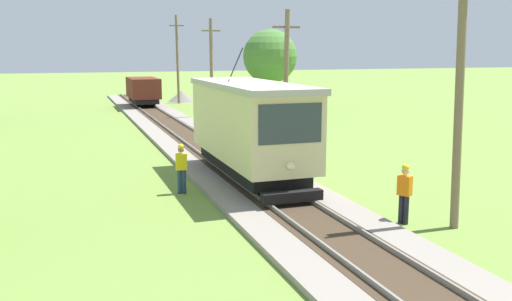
# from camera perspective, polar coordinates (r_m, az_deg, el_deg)

# --- Properties ---
(red_tram) EXTENTS (2.60, 8.54, 4.79)m
(red_tram) POSITION_cam_1_polar(r_m,az_deg,el_deg) (20.84, -0.66, 2.57)
(red_tram) COLOR beige
(red_tram) RESTS_ON rail_right
(freight_car) EXTENTS (2.40, 5.20, 2.31)m
(freight_car) POSITION_cam_1_polar(r_m,az_deg,el_deg) (49.54, -11.58, 6.12)
(freight_car) COLOR maroon
(freight_car) RESTS_ON rail_right
(utility_pole_near_tram) EXTENTS (1.40, 0.55, 8.30)m
(utility_pole_near_tram) POSITION_cam_1_polar(r_m,az_deg,el_deg) (16.30, 20.34, 7.02)
(utility_pole_near_tram) COLOR #7A664C
(utility_pole_near_tram) RESTS_ON ground
(utility_pole_mid) EXTENTS (1.40, 0.53, 6.94)m
(utility_pole_mid) POSITION_cam_1_polar(r_m,az_deg,el_deg) (27.32, 3.10, 7.29)
(utility_pole_mid) COLOR #7A664C
(utility_pole_mid) RESTS_ON ground
(utility_pole_far) EXTENTS (1.40, 0.33, 7.28)m
(utility_pole_far) POSITION_cam_1_polar(r_m,az_deg,el_deg) (41.04, -4.63, 8.52)
(utility_pole_far) COLOR #7A664C
(utility_pole_far) RESTS_ON ground
(utility_pole_distant) EXTENTS (1.40, 0.64, 8.27)m
(utility_pole_distant) POSITION_cam_1_polar(r_m,az_deg,el_deg) (53.42, -8.12, 9.39)
(utility_pole_distant) COLOR #7A664C
(utility_pole_distant) RESTS_ON ground
(gravel_pile) EXTENTS (2.71, 2.71, 1.06)m
(gravel_pile) POSITION_cam_1_polar(r_m,az_deg,el_deg) (55.25, -7.70, 5.58)
(gravel_pile) COLOR gray
(gravel_pile) RESTS_ON ground
(track_worker) EXTENTS (0.39, 0.45, 1.78)m
(track_worker) POSITION_cam_1_polar(r_m,az_deg,el_deg) (16.58, 15.10, -4.07)
(track_worker) COLOR black
(track_worker) RESTS_ON ground
(second_worker) EXTENTS (0.40, 0.27, 1.78)m
(second_worker) POSITION_cam_1_polar(r_m,az_deg,el_deg) (19.57, -7.72, -1.62)
(second_worker) COLOR navy
(second_worker) RESTS_ON ground
(tree_left_near) EXTENTS (4.62, 4.62, 6.80)m
(tree_left_near) POSITION_cam_1_polar(r_m,az_deg,el_deg) (47.68, 1.46, 9.68)
(tree_left_near) COLOR #4C3823
(tree_left_near) RESTS_ON ground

